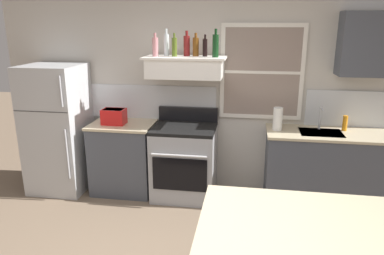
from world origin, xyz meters
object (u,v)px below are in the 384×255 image
Objects in this scene: bottle_red_label_wine at (187,45)px; refrigerator at (58,129)px; stove_range at (185,161)px; toaster at (114,116)px; dish_soap_bottle at (345,123)px; paper_towel_roll at (278,119)px; bottle_amber_wine at (196,46)px; bottle_rose_pink at (155,47)px; bottle_clear_tall at (166,45)px; bottle_dark_green_wine at (216,45)px; bottle_olive_oil_square at (174,47)px; bottle_balsamic_dark at (205,47)px.

refrigerator is at bearing -174.22° from bottle_red_label_wine.
stove_range is 1.41m from bottle_red_label_wine.
dish_soap_bottle is at bearing 3.05° from toaster.
bottle_red_label_wine reaches higher than dish_soap_bottle.
bottle_amber_wine is at bearing 174.28° from paper_towel_roll.
stove_range is at bearing -175.82° from dish_soap_bottle.
bottle_rose_pink reaches higher than stove_range.
bottle_clear_tall is 1.75× the size of dish_soap_bottle.
stove_range is 1.96m from dish_soap_bottle.
bottle_rose_pink is at bearing 2.79° from refrigerator.
toaster is 1.99m from paper_towel_roll.
bottle_dark_green_wine is at bearing -16.30° from bottle_red_label_wine.
bottle_balsamic_dark is (0.35, 0.06, -0.01)m from bottle_olive_oil_square.
dish_soap_bottle is (2.77, 0.15, -0.01)m from toaster.
stove_range is 1.44m from bottle_rose_pink.
toaster is at bearing -177.59° from bottle_dark_green_wine.
bottle_dark_green_wine reaches higher than stove_range.
bottle_clear_tall reaches higher than toaster.
bottle_rose_pink is at bearing -168.33° from bottle_amber_wine.
refrigerator is 2.06m from bottle_amber_wine.
bottle_dark_green_wine reaches higher than bottle_red_label_wine.
paper_towel_roll is (1.10, -0.11, -0.82)m from bottle_red_label_wine.
bottle_balsamic_dark is at bearing -3.57° from bottle_red_label_wine.
bottle_olive_oil_square is 0.99× the size of bottle_amber_wine.
toaster is 1.02× the size of bottle_red_label_wine.
bottle_clear_tall reaches higher than refrigerator.
bottle_amber_wine reaches higher than bottle_olive_oil_square.
toaster is at bearing -169.53° from bottle_clear_tall.
toaster is 1.04m from stove_range.
dish_soap_bottle is (3.53, 0.16, 0.18)m from refrigerator.
bottle_dark_green_wine reaches higher than toaster.
bottle_red_label_wine reaches higher than bottle_rose_pink.
bottle_balsamic_dark is at bearing 173.88° from paper_towel_roll.
bottle_clear_tall reaches higher than bottle_balsamic_dark.
bottle_olive_oil_square is (0.10, -0.04, -0.02)m from bottle_clear_tall.
bottle_olive_oil_square is at bearing 150.49° from stove_range.
bottle_dark_green_wine is at bearing 6.73° from stove_range.
bottle_amber_wine reaches higher than refrigerator.
dish_soap_bottle is at bearing 0.70° from bottle_clear_tall.
bottle_rose_pink is 0.85× the size of bottle_dark_green_wine.
bottle_amber_wine is at bearing 158.84° from bottle_dark_green_wine.
bottle_rose_pink is 0.14m from bottle_clear_tall.
bottle_olive_oil_square is 1.06× the size of bottle_balsamic_dark.
bottle_dark_green_wine is (0.71, 0.00, 0.02)m from bottle_rose_pink.
bottle_dark_green_wine is (0.24, -0.09, 0.02)m from bottle_amber_wine.
paper_towel_roll is (1.23, -0.03, -0.81)m from bottle_olive_oil_square.
bottle_red_label_wine is (0.13, 0.07, 0.01)m from bottle_olive_oil_square.
toaster is 0.95× the size of bottle_clear_tall.
toaster is 0.27× the size of stove_range.
bottle_rose_pink is 0.37m from bottle_red_label_wine.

